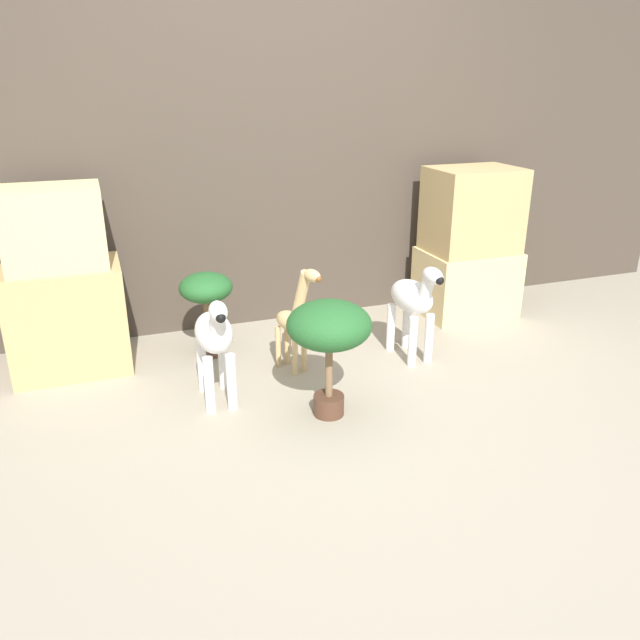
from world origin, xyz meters
The scene contains 9 objects.
ground_plane centered at (0.00, 0.00, 0.00)m, with size 14.00×14.00×0.00m, color #9E937F.
wall_back centered at (0.00, 1.58, 1.10)m, with size 6.40×0.08×2.20m.
rock_pillar_left centered at (-1.28, 1.20, 0.47)m, with size 0.61×0.46×1.02m.
rock_pillar_right centered at (1.28, 1.20, 0.48)m, with size 0.61×0.46×1.00m.
zebra_right centered at (0.58, 0.66, 0.35)m, with size 0.21×0.46×0.60m.
zebra_left centered at (-0.59, 0.52, 0.35)m, with size 0.19×0.46×0.60m.
giraffe_figurine centered at (-0.11, 0.72, 0.33)m, with size 0.21×0.35×0.63m.
potted_palm_front centered at (-0.53, 1.10, 0.37)m, with size 0.31×0.31×0.51m.
potted_palm_back centered at (-0.11, 0.20, 0.45)m, with size 0.40×0.40×0.58m.
Camera 1 is at (-1.07, -2.31, 1.55)m, focal length 35.00 mm.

